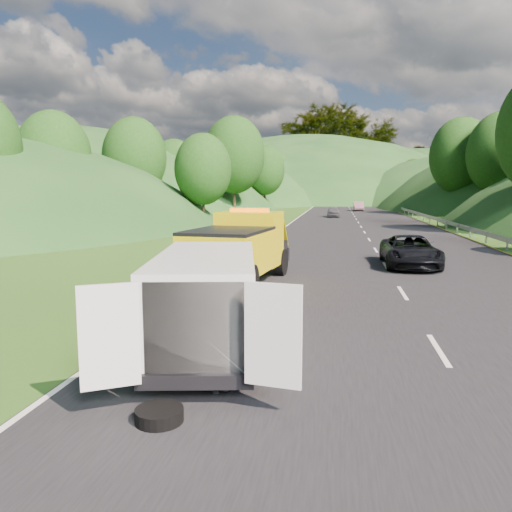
% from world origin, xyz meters
% --- Properties ---
extents(ground, '(320.00, 320.00, 0.00)m').
position_xyz_m(ground, '(0.00, 0.00, 0.00)').
color(ground, '#38661E').
rests_on(ground, ground).
extents(road_surface, '(14.00, 200.00, 0.02)m').
position_xyz_m(road_surface, '(3.00, 40.00, 0.01)').
color(road_surface, black).
rests_on(road_surface, ground).
extents(guardrail, '(0.06, 140.00, 1.52)m').
position_xyz_m(guardrail, '(10.30, 52.50, 0.00)').
color(guardrail, gray).
rests_on(guardrail, ground).
extents(tree_line_left, '(14.00, 140.00, 14.00)m').
position_xyz_m(tree_line_left, '(-19.00, 60.00, 0.00)').
color(tree_line_left, '#205017').
rests_on(tree_line_left, ground).
extents(tree_line_right, '(14.00, 140.00, 14.00)m').
position_xyz_m(tree_line_right, '(23.00, 60.00, 0.00)').
color(tree_line_right, '#205017').
rests_on(tree_line_right, ground).
extents(hills_backdrop, '(201.00, 288.60, 44.00)m').
position_xyz_m(hills_backdrop, '(6.50, 134.70, 0.00)').
color(hills_backdrop, '#2D5B23').
rests_on(hills_backdrop, ground).
extents(tow_truck, '(3.08, 6.58, 2.73)m').
position_xyz_m(tow_truck, '(-2.67, 4.88, 1.33)').
color(tow_truck, black).
rests_on(tow_truck, ground).
extents(white_van, '(3.61, 6.35, 2.13)m').
position_xyz_m(white_van, '(-1.85, -2.94, 1.21)').
color(white_van, black).
rests_on(white_van, ground).
extents(woman, '(0.46, 0.58, 1.46)m').
position_xyz_m(woman, '(-3.13, -0.11, 0.00)').
color(woman, silver).
rests_on(woman, ground).
extents(child, '(0.60, 0.51, 1.11)m').
position_xyz_m(child, '(-2.34, 0.46, 0.00)').
color(child, tan).
rests_on(child, ground).
extents(worker, '(1.17, 1.05, 1.57)m').
position_xyz_m(worker, '(-1.11, -4.94, 0.00)').
color(worker, black).
rests_on(worker, ground).
extents(suitcase, '(0.37, 0.28, 0.53)m').
position_xyz_m(suitcase, '(-4.60, 0.49, 0.26)').
color(suitcase, '#504B3C').
rests_on(suitcase, ground).
extents(spare_tire, '(0.72, 0.72, 0.20)m').
position_xyz_m(spare_tire, '(-1.74, -6.14, 0.00)').
color(spare_tire, black).
rests_on(spare_tire, ground).
extents(passing_suv, '(2.33, 4.99, 1.38)m').
position_xyz_m(passing_suv, '(4.04, 10.03, 0.00)').
color(passing_suv, black).
rests_on(passing_suv, ground).
extents(dist_car_a, '(1.55, 3.84, 1.31)m').
position_xyz_m(dist_car_a, '(0.35, 50.20, 0.00)').
color(dist_car_a, '#454448').
rests_on(dist_car_a, ground).
extents(dist_car_b, '(1.61, 4.61, 1.52)m').
position_xyz_m(dist_car_b, '(4.20, 69.66, 0.00)').
color(dist_car_b, '#79505B').
rests_on(dist_car_b, ground).
extents(dist_car_c, '(1.86, 4.57, 1.33)m').
position_xyz_m(dist_car_c, '(2.48, 97.08, 0.00)').
color(dist_car_c, '#924957').
rests_on(dist_car_c, ground).
extents(dist_car_d, '(1.55, 3.84, 1.31)m').
position_xyz_m(dist_car_d, '(2.02, 103.84, 0.00)').
color(dist_car_d, '#6F555B').
rests_on(dist_car_d, ground).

